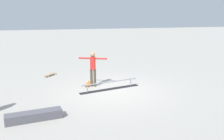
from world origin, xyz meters
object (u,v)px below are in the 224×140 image
loose_skateboard_natural (50,74)px  skateboard_main (89,83)px  grind_rail (110,86)px  skate_ledge (34,116)px  skater_main (93,67)px

loose_skateboard_natural → skateboard_main: bearing=-99.7°
loose_skateboard_natural → grind_rail: bearing=-98.8°
grind_rail → skate_ledge: 3.95m
skate_ledge → skateboard_main: size_ratio=2.16×
grind_rail → loose_skateboard_natural: size_ratio=3.65×
skateboard_main → loose_skateboard_natural: same height
skater_main → skateboard_main: 0.90m
skater_main → skateboard_main: size_ratio=1.93×
skater_main → skateboard_main: bearing=-35.0°
skate_ledge → skateboard_main: (-2.10, -3.44, -0.07)m
skate_ledge → loose_skateboard_natural: size_ratio=2.34×
skater_main → grind_rail: bearing=158.1°
grind_rail → skater_main: 1.17m
skate_ledge → skateboard_main: skate_ledge is taller
skate_ledge → skateboard_main: 4.03m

